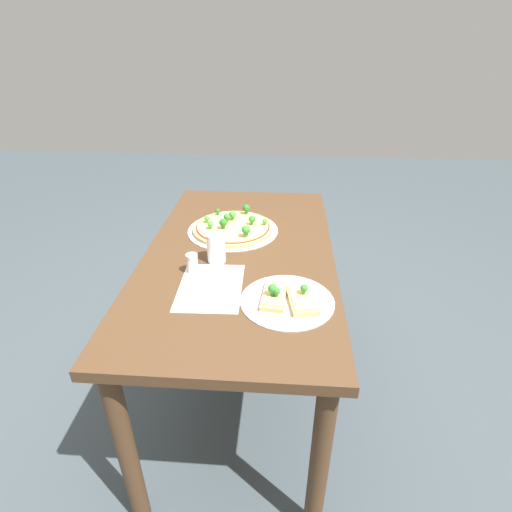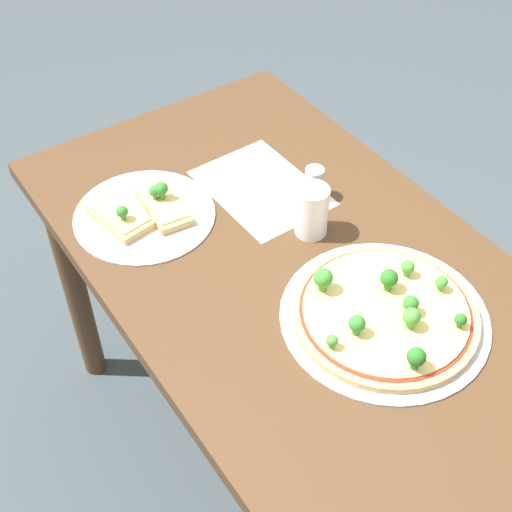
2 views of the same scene
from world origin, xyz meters
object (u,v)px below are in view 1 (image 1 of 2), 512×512
pizza_tray_whole (233,227)px  dining_table (240,276)px  condiment_shaker (192,264)px  pizza_tray_slice (287,299)px  drinking_cup (216,248)px

pizza_tray_whole → dining_table: bearing=-165.9°
dining_table → condiment_shaker: (-0.16, 0.14, 0.14)m
dining_table → pizza_tray_whole: 0.22m
dining_table → pizza_tray_whole: pizza_tray_whole is taller
pizza_tray_slice → condiment_shaker: size_ratio=4.05×
pizza_tray_whole → condiment_shaker: same height
dining_table → pizza_tray_whole: size_ratio=3.38×
drinking_cup → condiment_shaker: 0.11m
drinking_cup → condiment_shaker: (-0.08, 0.07, -0.02)m
pizza_tray_slice → drinking_cup: 0.35m
dining_table → drinking_cup: (-0.08, 0.07, 0.16)m
drinking_cup → condiment_shaker: size_ratio=1.51×
pizza_tray_slice → condiment_shaker: bearing=65.9°
pizza_tray_whole → drinking_cup: (-0.26, 0.03, 0.04)m
pizza_tray_whole → condiment_shaker: size_ratio=5.21×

